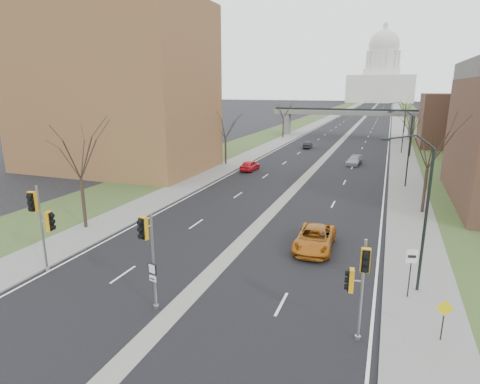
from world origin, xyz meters
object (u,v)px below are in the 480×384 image
Objects in this scene: speed_limit_sign at (411,265)px; car_left_near at (250,165)px; signal_pole_left at (41,217)px; car_right_mid at (354,161)px; signal_pole_median at (148,246)px; car_right_near at (315,238)px; warning_sign at (444,314)px; car_left_far at (308,145)px; signal_pole_right at (359,277)px.

speed_limit_sign is 0.65× the size of car_left_near.
car_right_mid is (14.59, 43.59, -2.97)m from signal_pole_left.
speed_limit_sign is at bearing 40.05° from signal_pole_median.
car_right_mid is at bearing 88.51° from car_right_near.
warning_sign is 43.54m from car_right_mid.
signal_pole_right is at bearing 101.58° from car_left_far.
speed_limit_sign reaches higher than car_right_mid.
signal_pole_right is at bearing -78.93° from car_right_mid.
speed_limit_sign is at bearing -2.29° from signal_pole_left.
car_left_near is 1.14× the size of car_left_far.
signal_pole_right is 1.30× the size of car_left_far.
signal_pole_right is 0.88× the size of car_right_near.
signal_pole_left is at bearing 170.57° from signal_pole_right.
speed_limit_sign reaches higher than car_right_near.
car_left_near is (-19.37, 29.91, -1.29)m from speed_limit_sign.
car_left_near is 0.96× the size of car_right_mid.
car_left_far is at bearing 90.87° from speed_limit_sign.
signal_pole_right is 44.43m from car_right_mid.
signal_pole_median is 0.93× the size of car_right_near.
signal_pole_right is 11.04m from car_right_near.
speed_limit_sign is 3.88m from warning_sign.
signal_pole_median is 59.53m from car_left_far.
car_left_near is at bearing 116.56° from car_right_near.
warning_sign reaches higher than car_right_mid.
car_right_near is 1.26× the size of car_right_mid.
car_left_near is 16.13m from car_right_mid.
car_left_far is 49.24m from car_right_near.
car_right_mid is at bearing 83.28° from speed_limit_sign.
signal_pole_right reaches higher than car_right_mid.
car_left_far is at bearing 107.97° from signal_pole_median.
car_left_near is at bearing 80.21° from car_left_far.
signal_pole_median reaches higher than speed_limit_sign.
signal_pole_right is at bearing 118.80° from car_left_near.
signal_pole_median is at bearing -170.19° from speed_limit_sign.
car_left_far is (4.88, 57.77, -2.99)m from signal_pole_left.
signal_pole_median is 10.03m from signal_pole_right.
car_right_mid is at bearing 122.90° from car_left_far.
signal_pole_median reaches higher than car_left_near.
warning_sign is at bearing 105.30° from car_left_far.
signal_pole_left is 18.45m from signal_pole_right.
warning_sign is at bearing -73.96° from car_right_mid.
warning_sign is 11.47m from car_right_near.
car_left_far is at bearing 95.51° from signal_pole_right.
car_right_near reaches higher than car_right_mid.
warning_sign is 0.47× the size of car_left_near.
signal_pole_median is 13.78m from speed_limit_sign.
warning_sign is (13.64, 2.29, -2.18)m from signal_pole_median.
signal_pole_median reaches higher than car_left_far.
signal_pole_median is 2.58× the size of warning_sign.
car_left_near is (-20.65, 33.53, -0.69)m from warning_sign.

